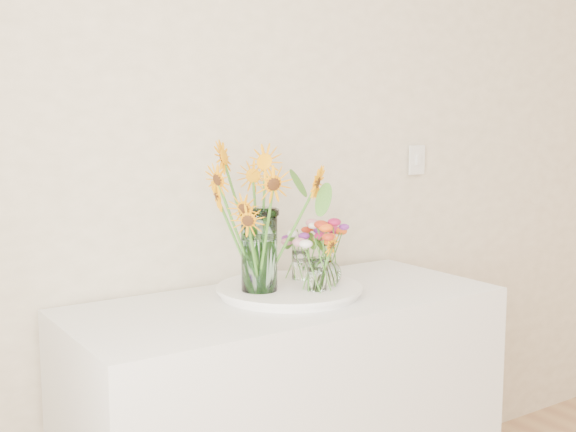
# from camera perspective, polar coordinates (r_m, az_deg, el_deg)

# --- Properties ---
(counter) EXTENTS (1.40, 0.60, 0.90)m
(counter) POSITION_cam_1_polar(r_m,az_deg,el_deg) (2.47, -0.10, -16.68)
(counter) COLOR white
(counter) RESTS_ON ground_plane
(tray) EXTENTS (0.45, 0.45, 0.02)m
(tray) POSITION_cam_1_polar(r_m,az_deg,el_deg) (2.36, 0.10, -5.96)
(tray) COLOR white
(tray) RESTS_ON counter
(mason_jar) EXTENTS (0.12, 0.12, 0.27)m
(mason_jar) POSITION_cam_1_polar(r_m,az_deg,el_deg) (2.27, -2.29, -2.73)
(mason_jar) COLOR #A2D4C9
(mason_jar) RESTS_ON tray
(sunflower_bouquet) EXTENTS (0.75, 0.75, 0.49)m
(sunflower_bouquet) POSITION_cam_1_polar(r_m,az_deg,el_deg) (2.25, -2.31, 0.05)
(sunflower_bouquet) COLOR #FF9E05
(sunflower_bouquet) RESTS_ON tray
(small_vase_a) EXTENTS (0.08, 0.08, 0.11)m
(small_vase_a) POSITION_cam_1_polar(r_m,az_deg,el_deg) (2.29, 2.30, -4.68)
(small_vase_a) COLOR white
(small_vase_a) RESTS_ON tray
(wildflower_posy_a) EXTENTS (0.20, 0.20, 0.20)m
(wildflower_posy_a) POSITION_cam_1_polar(r_m,az_deg,el_deg) (2.28, 2.31, -3.58)
(wildflower_posy_a) COLOR #FF5A16
(wildflower_posy_a) RESTS_ON tray
(small_vase_b) EXTENTS (0.12, 0.12, 0.14)m
(small_vase_b) POSITION_cam_1_polar(r_m,az_deg,el_deg) (2.36, 3.07, -3.88)
(small_vase_b) COLOR white
(small_vase_b) RESTS_ON tray
(wildflower_posy_b) EXTENTS (0.21, 0.21, 0.23)m
(wildflower_posy_b) POSITION_cam_1_polar(r_m,az_deg,el_deg) (2.35, 3.07, -2.80)
(wildflower_posy_b) COLOR #FF5A16
(wildflower_posy_b) RESTS_ON tray
(small_vase_c) EXTENTS (0.07, 0.07, 0.10)m
(small_vase_c) POSITION_cam_1_polar(r_m,az_deg,el_deg) (2.45, 1.00, -3.92)
(small_vase_c) COLOR white
(small_vase_c) RESTS_ON tray
(wildflower_posy_c) EXTENTS (0.21, 0.21, 0.19)m
(wildflower_posy_c) POSITION_cam_1_polar(r_m,az_deg,el_deg) (2.44, 1.00, -2.89)
(wildflower_posy_c) COLOR #FF5A16
(wildflower_posy_c) RESTS_ON tray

